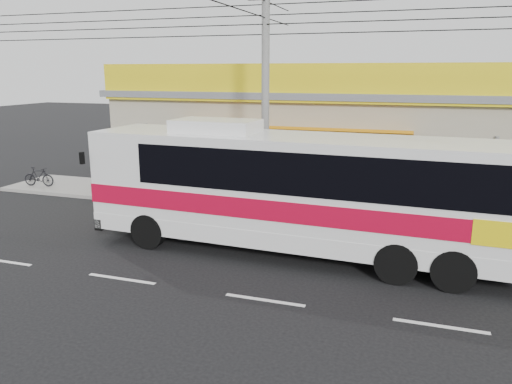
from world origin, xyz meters
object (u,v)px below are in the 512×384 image
(coach_bus, at_px, (306,186))
(utility_pole, at_px, (266,18))
(motorbike_red, at_px, (177,189))
(motorbike_dark, at_px, (39,177))

(coach_bus, distance_m, utility_pole, 6.48)
(coach_bus, xyz_separation_m, motorbike_red, (-6.23, 3.84, -1.43))
(motorbike_red, xyz_separation_m, motorbike_dark, (-7.46, 0.57, -0.09))
(motorbike_red, bearing_deg, coach_bus, -121.93)
(coach_bus, relative_size, motorbike_dark, 8.66)
(utility_pole, bearing_deg, motorbike_red, 172.75)
(utility_pole, bearing_deg, motorbike_dark, 174.66)
(coach_bus, height_order, motorbike_dark, coach_bus)
(coach_bus, xyz_separation_m, motorbike_dark, (-13.69, 4.41, -1.52))
(motorbike_dark, bearing_deg, utility_pole, -103.06)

